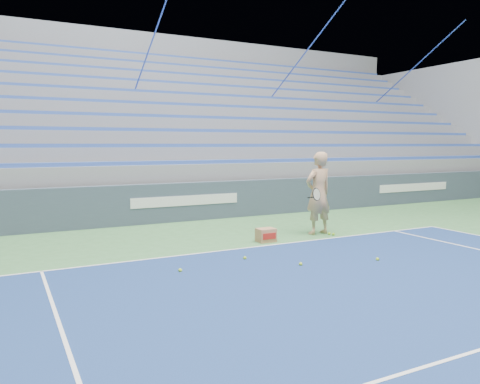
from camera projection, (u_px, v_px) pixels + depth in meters
name	position (u px, v px, depth m)	size (l,w,h in m)	color
sponsor_barrier	(185.00, 202.00, 13.40)	(30.00, 0.32, 1.10)	#384556
bleachers	(132.00, 140.00, 18.28)	(31.00, 9.15, 7.30)	gray
tennis_player	(318.00, 193.00, 11.37)	(0.99, 0.89, 2.01)	tan
ball_box	(266.00, 235.00, 10.54)	(0.41, 0.32, 0.30)	#A97651
tennis_ball_0	(333.00, 234.00, 11.27)	(0.07, 0.07, 0.07)	#AADA2C
tennis_ball_1	(245.00, 258.00, 8.91)	(0.07, 0.07, 0.07)	#AADA2C
tennis_ball_2	(180.00, 270.00, 8.03)	(0.07, 0.07, 0.07)	#AADA2C
tennis_ball_3	(329.00, 233.00, 11.35)	(0.07, 0.07, 0.07)	#AADA2C
tennis_ball_4	(301.00, 264.00, 8.45)	(0.07, 0.07, 0.07)	#AADA2C
tennis_ball_5	(378.00, 259.00, 8.81)	(0.07, 0.07, 0.07)	#AADA2C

